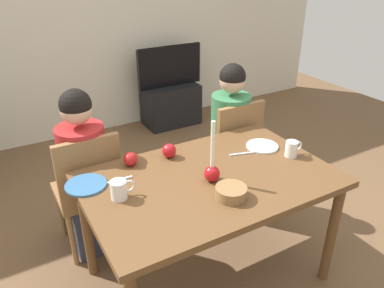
{
  "coord_description": "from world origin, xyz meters",
  "views": [
    {
      "loc": [
        -0.98,
        -1.52,
        1.88
      ],
      "look_at": [
        0.0,
        0.2,
        0.87
      ],
      "focal_mm": 35.3,
      "sensor_mm": 36.0,
      "label": 1
    }
  ],
  "objects_px": {
    "chair_left": "(89,187)",
    "tv_stand": "(171,105)",
    "plate_left": "(86,185)",
    "apple_by_left_plate": "(169,151)",
    "bowl_walnuts": "(231,192)",
    "apple_near_candle": "(131,159)",
    "person_right_child": "(229,139)",
    "dining_table": "(209,189)",
    "tv": "(170,66)",
    "plate_right": "(262,146)",
    "mug_left": "(119,190)",
    "mug_right": "(292,149)",
    "candle_centerpiece": "(212,169)",
    "chair_right": "(231,147)",
    "person_left_child": "(86,177)"
  },
  "relations": [
    {
      "from": "chair_left",
      "to": "tv_stand",
      "type": "distance_m",
      "value": 2.25
    },
    {
      "from": "plate_left",
      "to": "apple_by_left_plate",
      "type": "distance_m",
      "value": 0.54
    },
    {
      "from": "bowl_walnuts",
      "to": "apple_near_candle",
      "type": "distance_m",
      "value": 0.65
    },
    {
      "from": "apple_near_candle",
      "to": "person_right_child",
      "type": "bearing_deg",
      "value": 17.71
    },
    {
      "from": "dining_table",
      "to": "tv_stand",
      "type": "xyz_separation_m",
      "value": [
        0.9,
        2.3,
        -0.43
      ]
    },
    {
      "from": "apple_near_candle",
      "to": "apple_by_left_plate",
      "type": "height_order",
      "value": "apple_by_left_plate"
    },
    {
      "from": "chair_left",
      "to": "tv",
      "type": "height_order",
      "value": "tv"
    },
    {
      "from": "dining_table",
      "to": "plate_right",
      "type": "relative_size",
      "value": 6.77
    },
    {
      "from": "plate_left",
      "to": "apple_by_left_plate",
      "type": "bearing_deg",
      "value": 6.81
    },
    {
      "from": "plate_left",
      "to": "apple_by_left_plate",
      "type": "xyz_separation_m",
      "value": [
        0.54,
        0.06,
        0.04
      ]
    },
    {
      "from": "mug_left",
      "to": "bowl_walnuts",
      "type": "distance_m",
      "value": 0.57
    },
    {
      "from": "chair_left",
      "to": "apple_near_candle",
      "type": "bearing_deg",
      "value": -51.48
    },
    {
      "from": "mug_right",
      "to": "apple_by_left_plate",
      "type": "xyz_separation_m",
      "value": [
        -0.67,
        0.36,
        -0.01
      ]
    },
    {
      "from": "candle_centerpiece",
      "to": "apple_by_left_plate",
      "type": "height_order",
      "value": "candle_centerpiece"
    },
    {
      "from": "chair_left",
      "to": "candle_centerpiece",
      "type": "xyz_separation_m",
      "value": [
        0.54,
        -0.65,
        0.31
      ]
    },
    {
      "from": "person_right_child",
      "to": "apple_by_left_plate",
      "type": "distance_m",
      "value": 0.79
    },
    {
      "from": "chair_left",
      "to": "chair_right",
      "type": "bearing_deg",
      "value": 0.0
    },
    {
      "from": "person_left_child",
      "to": "tv",
      "type": "height_order",
      "value": "person_left_child"
    },
    {
      "from": "plate_left",
      "to": "mug_left",
      "type": "distance_m",
      "value": 0.24
    },
    {
      "from": "candle_centerpiece",
      "to": "mug_left",
      "type": "distance_m",
      "value": 0.51
    },
    {
      "from": "person_right_child",
      "to": "tv_stand",
      "type": "distance_m",
      "value": 1.72
    },
    {
      "from": "plate_right",
      "to": "bowl_walnuts",
      "type": "relative_size",
      "value": 1.25
    },
    {
      "from": "plate_right",
      "to": "mug_left",
      "type": "bearing_deg",
      "value": -175.21
    },
    {
      "from": "plate_right",
      "to": "mug_right",
      "type": "bearing_deg",
      "value": -66.27
    },
    {
      "from": "bowl_walnuts",
      "to": "apple_by_left_plate",
      "type": "bearing_deg",
      "value": 98.84
    },
    {
      "from": "chair_right",
      "to": "tv",
      "type": "relative_size",
      "value": 1.14
    },
    {
      "from": "apple_near_candle",
      "to": "dining_table",
      "type": "bearing_deg",
      "value": -45.65
    },
    {
      "from": "candle_centerpiece",
      "to": "mug_right",
      "type": "xyz_separation_m",
      "value": [
        0.58,
        -0.01,
        -0.02
      ]
    },
    {
      "from": "mug_left",
      "to": "bowl_walnuts",
      "type": "height_order",
      "value": "mug_left"
    },
    {
      "from": "tv_stand",
      "to": "mug_right",
      "type": "xyz_separation_m",
      "value": [
        -0.33,
        -2.34,
        0.56
      ]
    },
    {
      "from": "chair_right",
      "to": "plate_left",
      "type": "height_order",
      "value": "chair_right"
    },
    {
      "from": "plate_right",
      "to": "mug_right",
      "type": "height_order",
      "value": "mug_right"
    },
    {
      "from": "person_right_child",
      "to": "apple_near_candle",
      "type": "bearing_deg",
      "value": -162.29
    },
    {
      "from": "tv_stand",
      "to": "plate_right",
      "type": "bearing_deg",
      "value": -100.84
    },
    {
      "from": "dining_table",
      "to": "candle_centerpiece",
      "type": "relative_size",
      "value": 3.89
    },
    {
      "from": "mug_left",
      "to": "apple_by_left_plate",
      "type": "xyz_separation_m",
      "value": [
        0.42,
        0.26,
        -0.01
      ]
    },
    {
      "from": "tv",
      "to": "candle_centerpiece",
      "type": "bearing_deg",
      "value": -111.35
    },
    {
      "from": "mug_right",
      "to": "apple_near_candle",
      "type": "relative_size",
      "value": 1.45
    },
    {
      "from": "chair_left",
      "to": "plate_left",
      "type": "bearing_deg",
      "value": -103.63
    },
    {
      "from": "person_left_child",
      "to": "apple_near_candle",
      "type": "distance_m",
      "value": 0.43
    },
    {
      "from": "person_right_child",
      "to": "bowl_walnuts",
      "type": "distance_m",
      "value": 1.07
    },
    {
      "from": "person_right_child",
      "to": "plate_left",
      "type": "xyz_separation_m",
      "value": [
        -1.22,
        -0.38,
        0.19
      ]
    },
    {
      "from": "tv_stand",
      "to": "chair_left",
      "type": "bearing_deg",
      "value": -130.61
    },
    {
      "from": "plate_left",
      "to": "chair_right",
      "type": "bearing_deg",
      "value": 16.04
    },
    {
      "from": "person_left_child",
      "to": "apple_near_candle",
      "type": "bearing_deg",
      "value": -54.67
    },
    {
      "from": "mug_right",
      "to": "apple_near_candle",
      "type": "height_order",
      "value": "mug_right"
    },
    {
      "from": "person_left_child",
      "to": "person_right_child",
      "type": "bearing_deg",
      "value": 0.0
    },
    {
      "from": "dining_table",
      "to": "person_right_child",
      "type": "xyz_separation_m",
      "value": [
        0.59,
        0.64,
        -0.1
      ]
    },
    {
      "from": "chair_right",
      "to": "plate_left",
      "type": "distance_m",
      "value": 1.3
    },
    {
      "from": "tv_stand",
      "to": "apple_near_candle",
      "type": "xyz_separation_m",
      "value": [
        -1.24,
        -1.96,
        0.55
      ]
    }
  ]
}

